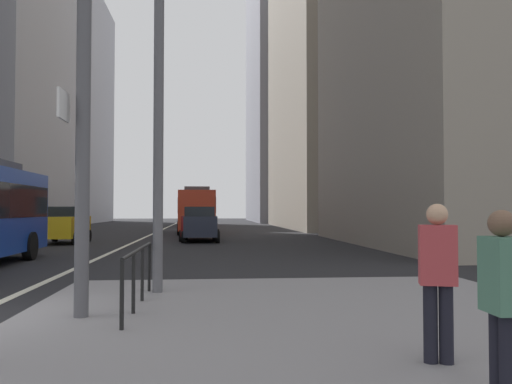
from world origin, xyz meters
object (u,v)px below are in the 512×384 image
car_oncoming_mid (65,225)px  pedestrian_waiting (503,300)px  city_bus_red_receding (197,209)px  street_lamp_post (159,36)px  car_receding_far (201,224)px  pedestrian_walking (438,274)px  car_receding_near (199,223)px  city_bus_red_distant (196,209)px

car_oncoming_mid → pedestrian_waiting: 27.03m
city_bus_red_receding → street_lamp_post: (-0.24, -30.16, 3.45)m
pedestrian_waiting → car_receding_far: bearing=95.9°
car_receding_far → city_bus_red_receding: bearing=92.2°
car_oncoming_mid → car_receding_far: 7.25m
pedestrian_waiting → car_oncoming_mid: bearing=111.5°
city_bus_red_receding → pedestrian_walking: bearing=-84.9°
street_lamp_post → pedestrian_waiting: (3.35, -6.64, -4.23)m
street_lamp_post → car_oncoming_mid: bearing=109.5°
street_lamp_post → car_receding_near: bearing=88.6°
city_bus_red_receding → car_oncoming_mid: 13.50m
pedestrian_walking → car_receding_far: bearing=96.4°
car_receding_near → pedestrian_walking: (2.94, -25.79, 0.10)m
city_bus_red_distant → car_oncoming_mid: (-6.28, -30.34, -0.85)m
car_receding_far → pedestrian_waiting: 26.15m
city_bus_red_distant → car_receding_far: (0.93, -29.49, -0.85)m
car_receding_far → car_receding_near: bearing=98.1°
street_lamp_post → pedestrian_waiting: 8.56m
city_bus_red_receding → pedestrian_waiting: size_ratio=6.61×
pedestrian_waiting → pedestrian_walking: 1.40m
car_receding_near → car_receding_far: (0.17, -1.18, -0.00)m
city_bus_red_receding → city_bus_red_distant: 18.70m
street_lamp_post → pedestrian_walking: street_lamp_post is taller
city_bus_red_receding → city_bus_red_distant: same height
city_bus_red_distant → pedestrian_walking: city_bus_red_distant is taller
city_bus_red_distant → car_receding_near: size_ratio=2.54×
car_oncoming_mid → street_lamp_post: 20.10m
city_bus_red_distant → car_receding_far: 29.52m
pedestrian_waiting → pedestrian_walking: pedestrian_walking is taller
city_bus_red_distant → street_lamp_post: (0.26, -48.86, 3.45)m
car_receding_near → pedestrian_waiting: bearing=-84.0°
street_lamp_post → car_receding_far: bearing=88.0°
car_oncoming_mid → street_lamp_post: street_lamp_post is taller
city_bus_red_receding → car_receding_far: city_bus_red_receding is taller
car_oncoming_mid → street_lamp_post: size_ratio=0.52×
car_oncoming_mid → car_receding_near: same height
city_bus_red_distant → pedestrian_waiting: 55.62m
city_bus_red_receding → car_oncoming_mid: city_bus_red_receding is taller
city_bus_red_receding → car_oncoming_mid: size_ratio=2.58×
car_receding_near → pedestrian_walking: size_ratio=2.67×
car_receding_far → street_lamp_post: size_ratio=0.51×
city_bus_red_distant → street_lamp_post: street_lamp_post is taller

